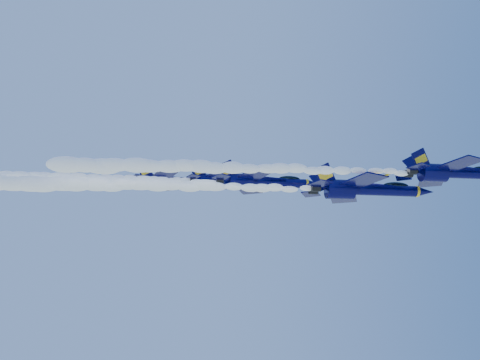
{
  "coord_description": "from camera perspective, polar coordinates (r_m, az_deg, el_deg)",
  "views": [
    {
      "loc": [
        -18.1,
        -72.3,
        129.25
      ],
      "look_at": [
        -9.64,
        5.01,
        154.64
      ],
      "focal_mm": 35.0,
      "sensor_mm": 36.0,
      "label": 1
    }
  ],
  "objects": [
    {
      "name": "jet_fifth",
      "position": [
        99.2,
        -8.09,
        -0.1
      ],
      "size": [
        17.89,
        14.67,
        6.65
      ],
      "color": "#04033A"
    },
    {
      "name": "jet_second",
      "position": [
        74.54,
        14.94,
        -1.11
      ],
      "size": [
        19.79,
        16.23,
        7.35
      ],
      "color": "#04033A"
    },
    {
      "name": "smoke_trail_jet_third",
      "position": [
        82.82,
        -20.28,
        0.2
      ],
      "size": [
        49.65,
        2.52,
        2.27
      ],
      "primitive_type": "ellipsoid",
      "color": "white"
    },
    {
      "name": "smoke_trail_jet_second",
      "position": [
        69.8,
        -11.46,
        -0.67
      ],
      "size": [
        49.65,
        2.68,
        2.41
      ],
      "primitive_type": "ellipsoid",
      "color": "white"
    },
    {
      "name": "jet_fourth",
      "position": [
        92.68,
        -1.78,
        -0.05
      ],
      "size": [
        16.11,
        13.22,
        5.99
      ],
      "color": "#04033A"
    },
    {
      "name": "jet_lead",
      "position": [
        76.03,
        24.79,
        0.8
      ],
      "size": [
        17.6,
        14.44,
        6.54
      ],
      "color": "#04033A"
    },
    {
      "name": "smoke_trail_jet_lead",
      "position": [
        65.54,
        -0.25,
        1.46
      ],
      "size": [
        49.65,
        2.38,
        2.15
      ],
      "primitive_type": "ellipsoid",
      "color": "white"
    },
    {
      "name": "smoke_trail_jet_fifth",
      "position": [
        105.38,
        -26.02,
        0.25
      ],
      "size": [
        49.65,
        2.42,
        2.18
      ],
      "primitive_type": "ellipsoid",
      "color": "white"
    },
    {
      "name": "smoke_trail_jet_fourth",
      "position": [
        95.61,
        -21.09,
        0.32
      ],
      "size": [
        49.65,
        2.18,
        1.96
      ],
      "primitive_type": "ellipsoid",
      "color": "white"
    },
    {
      "name": "jet_third",
      "position": [
        81.33,
        2.73,
        -0.24
      ],
      "size": [
        18.61,
        15.26,
        6.91
      ],
      "color": "#04033A"
    }
  ]
}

